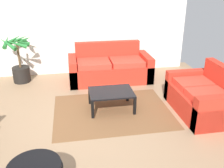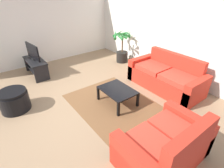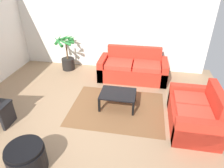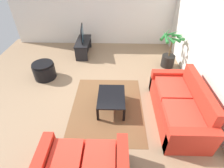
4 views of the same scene
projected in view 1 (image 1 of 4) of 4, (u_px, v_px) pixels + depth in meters
name	position (u px, v px, depth m)	size (l,w,h in m)	color
ground_plane	(83.00, 134.00, 4.11)	(6.60, 6.60, 0.00)	#937556
wall_back	(72.00, 22.00, 6.30)	(6.00, 0.06, 2.70)	silver
couch_main	(110.00, 69.00, 6.19)	(1.99, 0.90, 0.90)	red
couch_loveseat	(203.00, 98.00, 4.70)	(0.90, 1.42, 0.90)	red
coffee_table	(111.00, 94.00, 4.79)	(0.83, 0.62, 0.37)	black
area_rug	(112.00, 111.00, 4.82)	(2.20, 1.70, 0.01)	brown
potted_palm	(20.00, 63.00, 6.02)	(0.75, 0.76, 1.14)	black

